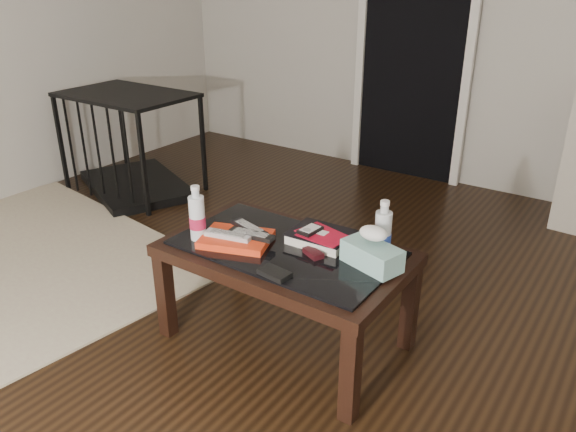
{
  "coord_description": "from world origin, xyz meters",
  "views": [
    {
      "loc": [
        1.24,
        -1.54,
        1.52
      ],
      "look_at": [
        0.01,
        0.24,
        0.55
      ],
      "focal_mm": 35.0,
      "sensor_mm": 36.0,
      "label": 1
    }
  ],
  "objects_px": {
    "coffee_table": "(285,260)",
    "pet_crate": "(134,159)",
    "water_bottle_right": "(383,229)",
    "tissue_box": "(372,256)",
    "textbook": "(321,237)",
    "water_bottle_left": "(197,213)"
  },
  "relations": [
    {
      "from": "coffee_table",
      "to": "tissue_box",
      "type": "height_order",
      "value": "tissue_box"
    },
    {
      "from": "coffee_table",
      "to": "water_bottle_right",
      "type": "bearing_deg",
      "value": 22.64
    },
    {
      "from": "coffee_table",
      "to": "tissue_box",
      "type": "bearing_deg",
      "value": 8.73
    },
    {
      "from": "pet_crate",
      "to": "water_bottle_left",
      "type": "distance_m",
      "value": 1.93
    },
    {
      "from": "water_bottle_right",
      "to": "tissue_box",
      "type": "bearing_deg",
      "value": -87.49
    },
    {
      "from": "water_bottle_right",
      "to": "pet_crate",
      "type": "bearing_deg",
      "value": 162.62
    },
    {
      "from": "coffee_table",
      "to": "tissue_box",
      "type": "distance_m",
      "value": 0.38
    },
    {
      "from": "water_bottle_right",
      "to": "tissue_box",
      "type": "distance_m",
      "value": 0.12
    },
    {
      "from": "textbook",
      "to": "water_bottle_right",
      "type": "height_order",
      "value": "water_bottle_right"
    },
    {
      "from": "textbook",
      "to": "water_bottle_left",
      "type": "distance_m",
      "value": 0.53
    },
    {
      "from": "pet_crate",
      "to": "water_bottle_right",
      "type": "distance_m",
      "value": 2.44
    },
    {
      "from": "coffee_table",
      "to": "pet_crate",
      "type": "bearing_deg",
      "value": 155.87
    },
    {
      "from": "pet_crate",
      "to": "water_bottle_right",
      "type": "bearing_deg",
      "value": 6.31
    },
    {
      "from": "tissue_box",
      "to": "coffee_table",
      "type": "bearing_deg",
      "value": -154.61
    },
    {
      "from": "textbook",
      "to": "water_bottle_left",
      "type": "xyz_separation_m",
      "value": [
        -0.44,
        -0.27,
        0.1
      ]
    },
    {
      "from": "pet_crate",
      "to": "tissue_box",
      "type": "xyz_separation_m",
      "value": [
        2.31,
        -0.82,
        0.28
      ]
    },
    {
      "from": "tissue_box",
      "to": "textbook",
      "type": "bearing_deg",
      "value": -176.77
    },
    {
      "from": "coffee_table",
      "to": "water_bottle_left",
      "type": "xyz_separation_m",
      "value": [
        -0.35,
        -0.15,
        0.18
      ]
    },
    {
      "from": "textbook",
      "to": "tissue_box",
      "type": "height_order",
      "value": "tissue_box"
    },
    {
      "from": "coffee_table",
      "to": "pet_crate",
      "type": "relative_size",
      "value": 0.94
    },
    {
      "from": "pet_crate",
      "to": "water_bottle_right",
      "type": "xyz_separation_m",
      "value": [
        2.31,
        -0.72,
        0.35
      ]
    },
    {
      "from": "water_bottle_left",
      "to": "tissue_box",
      "type": "xyz_separation_m",
      "value": [
        0.71,
        0.2,
        -0.07
      ]
    }
  ]
}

